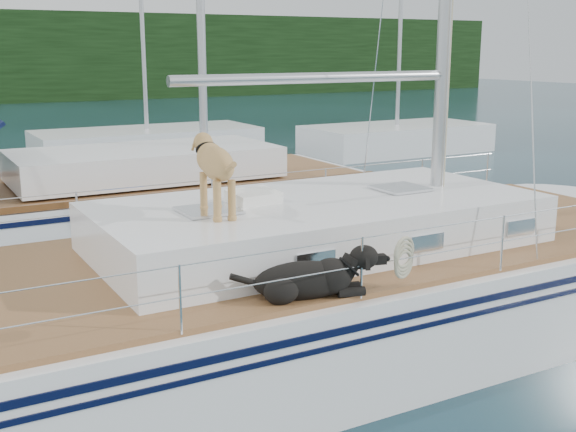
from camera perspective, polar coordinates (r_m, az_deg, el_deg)
ground at (r=8.65m, az=-2.29°, el=-11.02°), size 120.00×120.00×0.00m
main_sailboat at (r=8.43m, az=-1.78°, el=-6.73°), size 12.00×3.80×14.01m
neighbor_sailboat at (r=13.61m, az=-15.44°, el=0.29°), size 11.00×3.50×13.30m
bg_boat_center at (r=24.45m, az=-11.05°, el=5.61°), size 7.20×3.00×11.65m
bg_boat_east at (r=25.56m, az=8.56°, el=6.04°), size 6.40×3.00×11.65m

